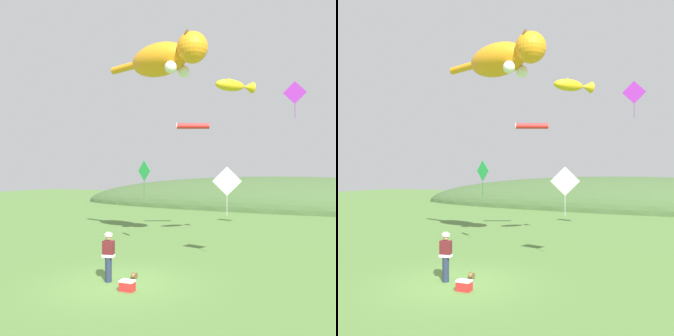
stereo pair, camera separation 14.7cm
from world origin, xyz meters
The scene contains 11 objects.
ground_plane centered at (0.00, 0.00, 0.00)m, with size 120.00×120.00×0.00m, color #517A38.
distant_hill_ridge centered at (0.00, 32.61, 0.00)m, with size 52.60×14.70×7.08m.
festival_attendant centered at (-0.42, 0.02, 0.95)m, with size 0.46×0.34×1.77m.
kite_spool centered at (0.22, 0.74, 0.12)m, with size 0.15×0.24×0.24m.
picnic_cooler centered at (0.75, -0.56, 0.18)m, with size 0.51×0.36×0.36m.
kite_giant_cat centered at (-1.39, 6.54, 10.02)m, with size 6.66×2.79×2.06m.
kite_fish_windsock centered at (1.81, 8.32, 8.61)m, with size 2.00×2.20×0.72m.
kite_tube_streamer centered at (-1.84, 11.25, 6.97)m, with size 2.10×1.35×0.44m.
kite_diamond_white centered at (2.44, 5.01, 3.54)m, with size 1.25×0.37×2.20m.
kite_diamond_violet centered at (4.30, 12.98, 8.88)m, with size 1.40×0.23×2.31m.
kite_diamond_green centered at (-2.67, 6.48, 4.03)m, with size 1.04×0.53×2.05m.
Camera 1 is at (7.49, -11.12, 3.91)m, focal length 40.00 mm.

